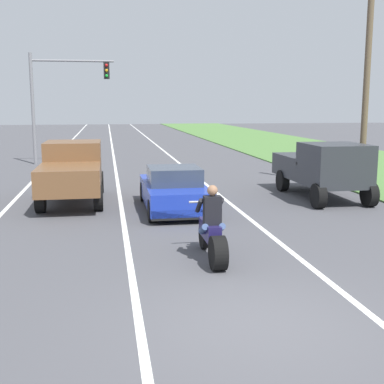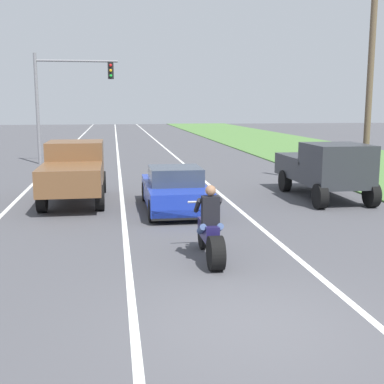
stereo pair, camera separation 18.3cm
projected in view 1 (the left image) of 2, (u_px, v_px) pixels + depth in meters
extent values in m
plane|color=#4C4C51|center=(260.00, 324.00, 7.60)|extent=(160.00, 160.00, 0.00)
cube|color=white|center=(45.00, 168.00, 26.15)|extent=(0.14, 120.00, 0.01)
cube|color=white|center=(183.00, 166.00, 27.33)|extent=(0.14, 120.00, 0.01)
cube|color=white|center=(115.00, 167.00, 26.74)|extent=(0.14, 120.00, 0.01)
cube|color=#517F3D|center=(357.00, 162.00, 28.98)|extent=(10.00, 120.00, 0.06)
cylinder|color=black|center=(218.00, 253.00, 10.03)|extent=(0.28, 0.69, 0.69)
cylinder|color=black|center=(204.00, 235.00, 11.55)|extent=(0.12, 0.63, 0.63)
cube|color=#1E194C|center=(210.00, 230.00, 10.79)|extent=(0.28, 1.10, 0.36)
cylinder|color=#B2B2B7|center=(204.00, 220.00, 11.41)|extent=(0.08, 0.36, 0.73)
cylinder|color=#A5A5AA|center=(204.00, 202.00, 11.31)|extent=(0.70, 0.05, 0.05)
cube|color=black|center=(212.00, 210.00, 10.49)|extent=(0.36, 0.24, 0.60)
sphere|color=#9E7051|center=(212.00, 190.00, 10.41)|extent=(0.22, 0.22, 0.22)
cylinder|color=#384C7A|center=(203.00, 229.00, 10.55)|extent=(0.14, 0.47, 0.32)
cylinder|color=black|center=(199.00, 205.00, 10.73)|extent=(0.10, 0.51, 0.40)
cylinder|color=#384C7A|center=(220.00, 228.00, 10.61)|extent=(0.14, 0.47, 0.32)
cylinder|color=black|center=(220.00, 205.00, 10.81)|extent=(0.10, 0.51, 0.40)
cube|color=#1E38B2|center=(173.00, 193.00, 15.80)|extent=(1.80, 4.30, 0.64)
cube|color=#333D4C|center=(174.00, 176.00, 15.51)|extent=(1.56, 1.70, 0.52)
cube|color=black|center=(183.00, 214.00, 13.85)|extent=(1.76, 0.20, 0.28)
cylinder|color=black|center=(144.00, 192.00, 17.26)|extent=(0.24, 0.64, 0.64)
cylinder|color=black|center=(190.00, 190.00, 17.52)|extent=(0.24, 0.64, 0.64)
cylinder|color=black|center=(153.00, 211.00, 14.15)|extent=(0.24, 0.64, 0.64)
cylinder|color=black|center=(209.00, 209.00, 14.41)|extent=(0.24, 0.64, 0.64)
cube|color=brown|center=(74.00, 161.00, 17.85)|extent=(1.90, 2.10, 1.40)
cube|color=#333D4C|center=(74.00, 150.00, 18.13)|extent=(1.67, 0.29, 0.57)
cube|color=brown|center=(70.00, 179.00, 15.72)|extent=(1.90, 2.70, 0.80)
cylinder|color=black|center=(52.00, 183.00, 18.64)|extent=(0.28, 0.80, 0.80)
cylinder|color=black|center=(100.00, 182.00, 18.92)|extent=(0.28, 0.80, 0.80)
cylinder|color=black|center=(40.00, 200.00, 15.38)|extent=(0.28, 0.80, 0.80)
cylinder|color=black|center=(98.00, 198.00, 15.67)|extent=(0.28, 0.80, 0.80)
cube|color=#2D3035|center=(335.00, 165.00, 16.77)|extent=(1.90, 2.10, 1.40)
cube|color=#333D4C|center=(340.00, 154.00, 16.37)|extent=(1.67, 0.29, 0.57)
cube|color=#2D3035|center=(308.00, 166.00, 19.01)|extent=(1.90, 2.70, 0.80)
cylinder|color=black|center=(369.00, 194.00, 16.29)|extent=(0.28, 0.80, 0.80)
cylinder|color=black|center=(318.00, 196.00, 16.00)|extent=(0.28, 0.80, 0.80)
cylinder|color=black|center=(326.00, 179.00, 19.54)|extent=(0.28, 0.80, 0.80)
cylinder|color=black|center=(283.00, 181.00, 19.26)|extent=(0.28, 0.80, 0.80)
cylinder|color=gray|center=(33.00, 109.00, 27.52)|extent=(0.18, 0.18, 6.00)
cylinder|color=gray|center=(73.00, 61.00, 27.44)|extent=(4.41, 0.12, 0.12)
cube|color=black|center=(107.00, 71.00, 27.82)|extent=(0.32, 0.24, 0.90)
sphere|color=red|center=(106.00, 65.00, 27.64)|extent=(0.16, 0.16, 0.16)
sphere|color=orange|center=(107.00, 70.00, 27.69)|extent=(0.16, 0.16, 0.16)
sphere|color=green|center=(107.00, 76.00, 27.73)|extent=(0.16, 0.16, 0.16)
cylinder|color=brown|center=(367.00, 75.00, 19.25)|extent=(0.24, 0.24, 8.75)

